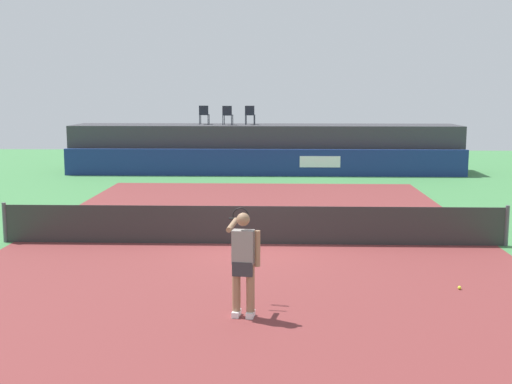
# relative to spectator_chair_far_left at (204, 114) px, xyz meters

# --- Properties ---
(ground_plane) EXTENTS (48.00, 48.00, 0.00)m
(ground_plane) POSITION_rel_spectator_chair_far_left_xyz_m (2.90, -12.50, -2.69)
(ground_plane) COLOR #3D7A42
(court_inner) EXTENTS (12.00, 22.00, 0.00)m
(court_inner) POSITION_rel_spectator_chair_far_left_xyz_m (2.90, -15.50, -2.69)
(court_inner) COLOR maroon
(court_inner) RESTS_ON ground
(sponsor_wall) EXTENTS (18.00, 0.22, 1.20)m
(sponsor_wall) POSITION_rel_spectator_chair_far_left_xyz_m (2.91, -2.00, -2.09)
(sponsor_wall) COLOR navy
(sponsor_wall) RESTS_ON ground
(spectator_platform) EXTENTS (18.00, 2.80, 2.20)m
(spectator_platform) POSITION_rel_spectator_chair_far_left_xyz_m (2.90, -0.20, -1.59)
(spectator_platform) COLOR #38383D
(spectator_platform) RESTS_ON ground
(spectator_chair_far_left) EXTENTS (0.45, 0.45, 0.89)m
(spectator_chair_far_left) POSITION_rel_spectator_chair_far_left_xyz_m (0.00, 0.00, 0.00)
(spectator_chair_far_left) COLOR #1E232D
(spectator_chair_far_left) RESTS_ON spectator_platform
(spectator_chair_left) EXTENTS (0.48, 0.48, 0.89)m
(spectator_chair_left) POSITION_rel_spectator_chair_far_left_xyz_m (1.15, -0.50, 0.00)
(spectator_chair_left) COLOR #1E232D
(spectator_chair_left) RESTS_ON spectator_platform
(spectator_chair_center) EXTENTS (0.47, 0.47, 0.89)m
(spectator_chair_center) POSITION_rel_spectator_chair_far_left_xyz_m (2.18, -0.22, 0.00)
(spectator_chair_center) COLOR #1E232D
(spectator_chair_center) RESTS_ON spectator_platform
(tennis_net) EXTENTS (12.40, 0.02, 0.95)m
(tennis_net) POSITION_rel_spectator_chair_far_left_xyz_m (2.90, -15.50, -2.22)
(tennis_net) COLOR #2D2D2D
(tennis_net) RESTS_ON ground
(net_post_near) EXTENTS (0.10, 0.10, 1.00)m
(net_post_near) POSITION_rel_spectator_chair_far_left_xyz_m (-3.30, -15.50, -2.19)
(net_post_near) COLOR #4C4C51
(net_post_near) RESTS_ON ground
(net_post_far) EXTENTS (0.10, 0.10, 1.00)m
(net_post_far) POSITION_rel_spectator_chair_far_left_xyz_m (9.10, -15.50, -2.19)
(net_post_far) COLOR #4C4C51
(net_post_far) RESTS_ON ground
(tennis_player) EXTENTS (0.57, 1.19, 1.77)m
(tennis_player) POSITION_rel_spectator_chair_far_left_xyz_m (2.96, -20.89, -1.73)
(tennis_player) COLOR white
(tennis_player) RESTS_ON court_inner
(tennis_ball) EXTENTS (0.07, 0.07, 0.07)m
(tennis_ball) POSITION_rel_spectator_chair_far_left_xyz_m (6.99, -19.23, -2.66)
(tennis_ball) COLOR #D8EA33
(tennis_ball) RESTS_ON court_inner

